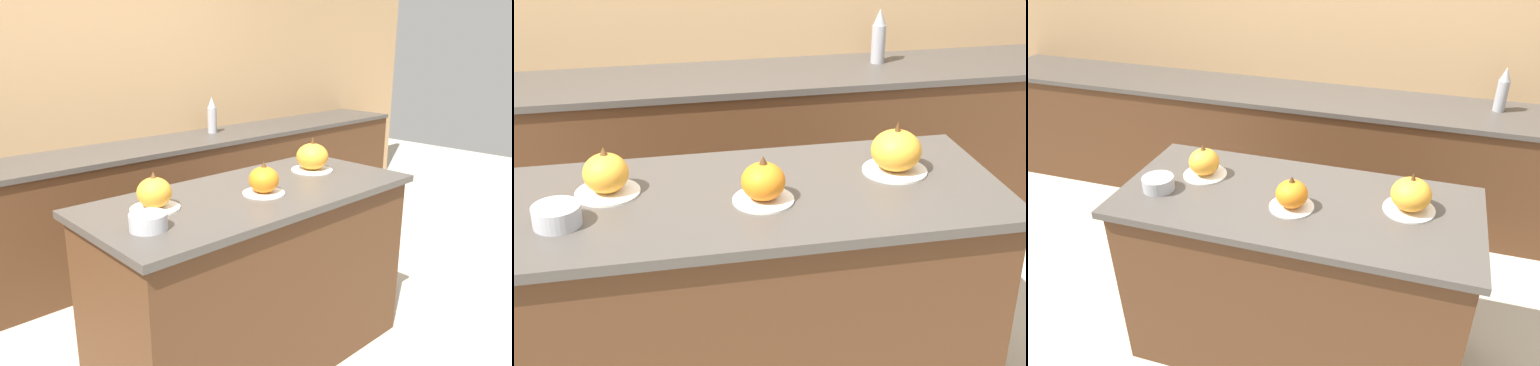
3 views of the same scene
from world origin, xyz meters
TOP-DOWN VIEW (x-y plane):
  - ground_plane at (0.00, 0.00)m, footprint 12.00×12.00m
  - wall_back at (0.00, 1.81)m, footprint 8.00×0.06m
  - kitchen_island at (0.00, 0.00)m, footprint 1.67×0.75m
  - back_counter at (0.00, 1.48)m, footprint 6.00×0.60m
  - pumpkin_cake_left at (-0.50, 0.09)m, footprint 0.22×0.22m
  - pumpkin_cake_center at (0.00, -0.07)m, footprint 0.20×0.20m
  - pumpkin_cake_right at (0.51, 0.07)m, footprint 0.23×0.23m
  - bottle_tall at (0.96, 1.57)m, footprint 0.08×0.08m
  - mixing_bowl at (-0.65, -0.10)m, footprint 0.15×0.15m

SIDE VIEW (x-z plane):
  - ground_plane at x=0.00m, z-range 0.00..0.00m
  - back_counter at x=0.00m, z-range 0.00..0.90m
  - kitchen_island at x=0.00m, z-range 0.00..0.94m
  - mixing_bowl at x=-0.65m, z-range 0.94..1.00m
  - pumpkin_cake_center at x=0.00m, z-range 0.92..1.08m
  - pumpkin_cake_left at x=-0.50m, z-range 0.92..1.09m
  - pumpkin_cake_right at x=0.51m, z-range 0.92..1.11m
  - bottle_tall at x=0.96m, z-range 0.90..1.20m
  - wall_back at x=0.00m, z-range 0.00..2.50m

